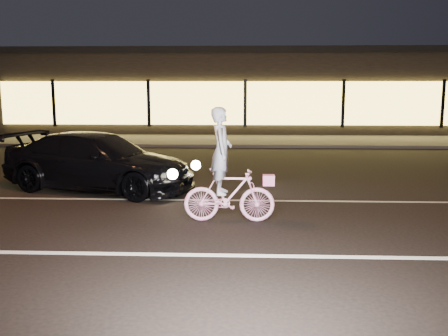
{
  "coord_description": "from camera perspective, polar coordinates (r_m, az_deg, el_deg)",
  "views": [
    {
      "loc": [
        -0.02,
        -8.44,
        2.46
      ],
      "look_at": [
        -0.39,
        0.6,
        0.94
      ],
      "focal_mm": 40.0,
      "sensor_mm": 36.0,
      "label": 1
    }
  ],
  "objects": [
    {
      "name": "lane_stripe_far",
      "position": [
        10.73,
        2.4,
        -3.72
      ],
      "size": [
        60.0,
        0.1,
        0.01
      ],
      "primitive_type": "cube",
      "color": "gray",
      "rests_on": "ground"
    },
    {
      "name": "lane_stripe_near",
      "position": [
        7.36,
        2.4,
        -9.97
      ],
      "size": [
        60.0,
        0.12,
        0.01
      ],
      "primitive_type": "cube",
      "color": "silver",
      "rests_on": "ground"
    },
    {
      "name": "sedan",
      "position": [
        12.05,
        -14.12,
        0.71
      ],
      "size": [
        4.98,
        3.19,
        1.34
      ],
      "rotation": [
        0.0,
        0.0,
        1.26
      ],
      "color": "black",
      "rests_on": "ground"
    },
    {
      "name": "storefront",
      "position": [
        27.41,
        2.44,
        8.87
      ],
      "size": [
        25.4,
        8.42,
        4.2
      ],
      "color": "black",
      "rests_on": "ground"
    },
    {
      "name": "ground",
      "position": [
        8.79,
        2.4,
        -6.73
      ],
      "size": [
        90.0,
        90.0,
        0.0
      ],
      "primitive_type": "plane",
      "color": "black",
      "rests_on": "ground"
    },
    {
      "name": "sidewalk",
      "position": [
        21.58,
        2.41,
        3.13
      ],
      "size": [
        30.0,
        4.0,
        0.12
      ],
      "primitive_type": "cube",
      "color": "#383533",
      "rests_on": "ground"
    },
    {
      "name": "cyclist",
      "position": [
        8.94,
        0.35,
        -1.58
      ],
      "size": [
        1.65,
        0.57,
        2.07
      ],
      "rotation": [
        0.0,
        0.0,
        1.57
      ],
      "color": "#E92D87",
      "rests_on": "ground"
    }
  ]
}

